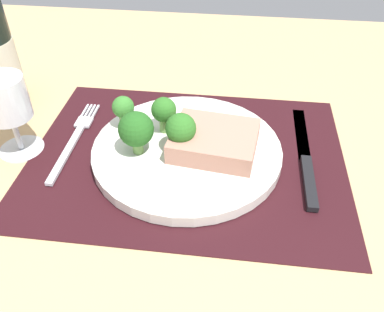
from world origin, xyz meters
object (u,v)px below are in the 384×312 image
at_px(plate, 187,151).
at_px(wine_glass, 6,104).
at_px(steak, 214,142).
at_px(knife, 306,161).
at_px(fork, 74,139).

relative_size(plate, wine_glass, 2.28).
height_order(steak, knife, steak).
relative_size(plate, steak, 2.33).
height_order(knife, wine_glass, wine_glass).
distance_m(plate, fork, 0.17).
bearing_deg(knife, plate, 179.05).
height_order(plate, knife, plate).
bearing_deg(knife, wine_glass, 179.71).
distance_m(steak, fork, 0.21).
relative_size(fork, knife, 0.83).
bearing_deg(plate, wine_glass, -177.06).
xyz_separation_m(steak, wine_glass, (-0.28, -0.01, 0.05)).
height_order(plate, fork, plate).
xyz_separation_m(knife, wine_glass, (-0.41, -0.02, 0.07)).
bearing_deg(plate, knife, 1.82).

